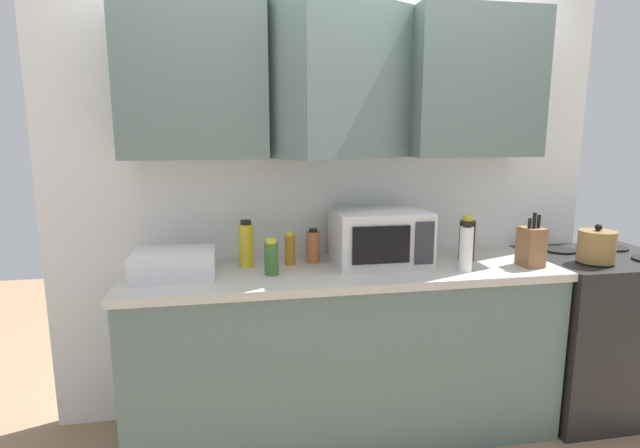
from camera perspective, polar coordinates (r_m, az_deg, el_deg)
name	(u,v)px	position (r m, az deg, el deg)	size (l,w,h in m)	color
wall_back_with_cabinets	(336,133)	(2.61, 1.94, 10.58)	(3.05, 0.62, 2.60)	white
counter_run	(344,350)	(2.64, 2.87, -14.55)	(2.18, 0.63, 0.90)	slate
stove_range	(595,332)	(3.27, 29.55, -10.91)	(0.76, 0.64, 0.91)	black
kettle	(597,246)	(2.91, 29.67, -2.26)	(0.18, 0.18, 0.20)	olive
microwave	(380,237)	(2.55, 7.01, -1.51)	(0.48, 0.37, 0.28)	silver
dish_rack	(175,264)	(2.42, -16.68, -4.48)	(0.38, 0.30, 0.12)	silver
knife_block	(531,246)	(2.71, 23.51, -2.40)	(0.11, 0.12, 0.28)	brown
bottle_white_jar	(466,249)	(2.49, 16.75, -2.78)	(0.06, 0.06, 0.24)	white
bottle_green_oil	(271,258)	(2.35, -5.72, -3.94)	(0.07, 0.07, 0.18)	#386B2D
bottle_spice_jar	(313,246)	(2.56, -0.80, -2.65)	(0.07, 0.07, 0.18)	#BC6638
bottle_soy_dark	(467,239)	(2.72, 16.85, -1.72)	(0.08, 0.08, 0.24)	black
bottle_yellow_mustard	(246,245)	(2.50, -8.63, -2.39)	(0.07, 0.07, 0.24)	gold
bottle_amber_vinegar	(290,249)	(2.52, -3.55, -2.95)	(0.06, 0.06, 0.18)	#AD701E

